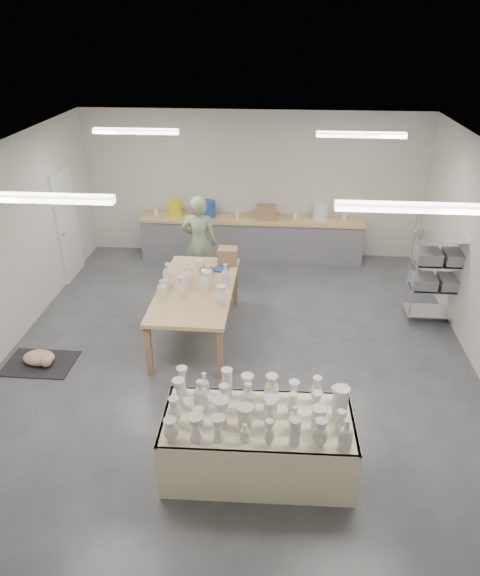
# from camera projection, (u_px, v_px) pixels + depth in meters

# --- Properties ---
(room) EXTENTS (8.00, 8.02, 3.00)m
(room) POSITION_uv_depth(u_px,v_px,m) (229.00, 228.00, 6.89)
(room) COLOR #424449
(room) RESTS_ON ground
(back_counter) EXTENTS (4.60, 0.60, 1.24)m
(back_counter) POSITION_uv_depth(u_px,v_px,m) (251.00, 237.00, 10.79)
(back_counter) COLOR tan
(back_counter) RESTS_ON ground
(wire_shelf) EXTENTS (0.88, 0.48, 1.80)m
(wire_shelf) POSITION_uv_depth(u_px,v_px,m) (439.00, 270.00, 8.35)
(wire_shelf) COLOR silver
(wire_shelf) RESTS_ON ground
(drying_table) EXTENTS (2.10, 1.04, 1.11)m
(drying_table) POSITION_uv_depth(u_px,v_px,m) (257.00, 439.00, 5.67)
(drying_table) COLOR olive
(drying_table) RESTS_ON ground
(work_table) EXTENTS (1.18, 2.32, 1.22)m
(work_table) POSITION_uv_depth(u_px,v_px,m) (199.00, 285.00, 8.00)
(work_table) COLOR tan
(work_table) RESTS_ON ground
(rug) EXTENTS (1.00, 0.70, 0.02)m
(rug) POSITION_uv_depth(u_px,v_px,m) (40.00, 363.00, 7.62)
(rug) COLOR black
(rug) RESTS_ON ground
(cat) EXTENTS (0.54, 0.45, 0.20)m
(cat) POSITION_uv_depth(u_px,v_px,m) (40.00, 358.00, 7.56)
(cat) COLOR white
(cat) RESTS_ON rug
(potter) EXTENTS (0.68, 0.46, 1.80)m
(potter) POSITION_uv_depth(u_px,v_px,m) (199.00, 243.00, 9.40)
(potter) COLOR gray
(potter) RESTS_ON ground
(red_stool) EXTENTS (0.36, 0.36, 0.33)m
(red_stool) POSITION_uv_depth(u_px,v_px,m) (203.00, 267.00, 9.92)
(red_stool) COLOR red
(red_stool) RESTS_ON ground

